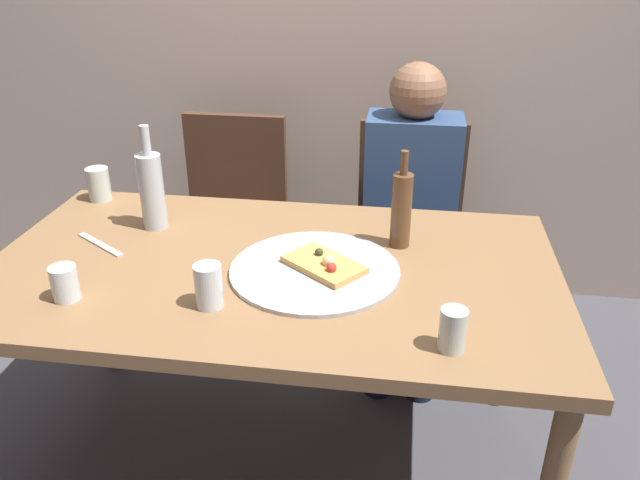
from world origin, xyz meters
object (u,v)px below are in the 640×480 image
at_px(wine_bottle, 152,189).
at_px(chair_left, 231,210).
at_px(beer_bottle, 401,209).
at_px(short_glass, 65,283).
at_px(tumbler_near, 453,330).
at_px(chair_right, 409,221).
at_px(guest_in_sweater, 410,207).
at_px(dining_table, 272,287).
at_px(tumbler_far, 209,286).
at_px(pizza_slice_last, 324,264).
at_px(table_knife, 100,244).
at_px(wine_glass, 99,184).
at_px(pizza_tray, 315,270).

height_order(wine_bottle, chair_left, wine_bottle).
relative_size(beer_bottle, short_glass, 3.21).
xyz_separation_m(tumbler_near, chair_right, (-0.10, 1.19, -0.28)).
relative_size(tumbler_near, chair_left, 0.11).
xyz_separation_m(beer_bottle, guest_in_sweater, (0.03, 0.53, -0.22)).
bearing_deg(dining_table, tumbler_near, -33.96).
relative_size(tumbler_far, guest_in_sweater, 0.10).
bearing_deg(tumbler_far, tumbler_near, -9.23).
height_order(pizza_slice_last, guest_in_sweater, guest_in_sweater).
distance_m(short_glass, guest_in_sweater, 1.30).
distance_m(pizza_slice_last, table_knife, 0.69).
distance_m(wine_glass, chair_left, 0.64).
distance_m(dining_table, chair_right, 0.95).
xyz_separation_m(table_knife, chair_right, (0.92, 0.81, -0.23)).
height_order(dining_table, pizza_tray, pizza_tray).
height_order(pizza_tray, chair_right, chair_right).
relative_size(short_glass, table_knife, 0.42).
height_order(pizza_slice_last, tumbler_far, tumbler_far).
bearing_deg(beer_bottle, pizza_slice_last, -135.81).
bearing_deg(chair_left, wine_bottle, 86.03).
bearing_deg(tumbler_far, wine_glass, 133.83).
relative_size(wine_bottle, table_knife, 1.51).
bearing_deg(table_knife, tumbler_near, 13.16).
distance_m(wine_bottle, guest_in_sweater, 0.98).
relative_size(wine_glass, guest_in_sweater, 0.10).
bearing_deg(guest_in_sweater, chair_right, -90.00).
relative_size(dining_table, wine_glass, 13.97).
distance_m(dining_table, guest_in_sweater, 0.81).
height_order(tumbler_far, short_glass, tumbler_far).
bearing_deg(wine_bottle, table_knife, -127.59).
distance_m(wine_bottle, table_knife, 0.23).
bearing_deg(pizza_tray, wine_bottle, 158.13).
xyz_separation_m(beer_bottle, wine_glass, (-1.05, 0.21, -0.06)).
distance_m(tumbler_near, short_glass, 0.97).
distance_m(tumbler_far, wine_glass, 0.85).
height_order(dining_table, wine_bottle, wine_bottle).
bearing_deg(tumbler_near, chair_right, 94.96).
distance_m(tumbler_near, chair_right, 1.22).
bearing_deg(wine_glass, tumbler_near, -31.01).
distance_m(short_glass, table_knife, 0.31).
height_order(tumbler_near, short_glass, tumbler_near).
bearing_deg(table_knife, pizza_slice_last, 28.12).
bearing_deg(chair_left, tumbler_near, 125.92).
relative_size(tumbler_far, chair_left, 0.13).
relative_size(tumbler_far, wine_glass, 0.99).
relative_size(dining_table, guest_in_sweater, 1.38).
relative_size(pizza_slice_last, chair_left, 0.28).
distance_m(pizza_tray, tumbler_near, 0.47).
bearing_deg(tumbler_near, tumbler_far, 170.77).
distance_m(pizza_slice_last, wine_bottle, 0.62).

